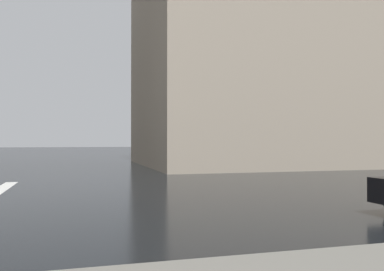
# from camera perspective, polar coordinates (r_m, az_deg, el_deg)

# --- Properties ---
(haussmann_block_corner) EXTENTS (14.88, 20.82, 23.78)m
(haussmann_block_corner) POSITION_cam_1_polar(r_m,az_deg,el_deg) (33.57, 11.95, 16.36)
(haussmann_block_corner) COLOR tan
(haussmann_block_corner) RESTS_ON ground_plane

